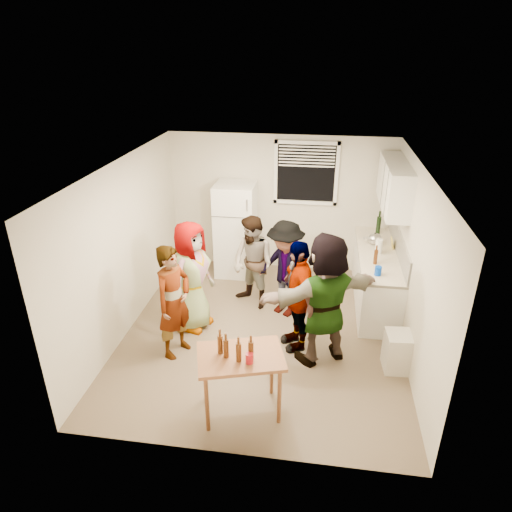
% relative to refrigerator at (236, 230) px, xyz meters
% --- Properties ---
extents(room, '(4.00, 4.50, 2.50)m').
position_rel_refrigerator_xyz_m(room, '(0.75, -1.88, -0.85)').
color(room, beige).
rests_on(room, ground).
extents(window, '(1.12, 0.10, 1.06)m').
position_rel_refrigerator_xyz_m(window, '(1.20, 0.33, 1.00)').
color(window, white).
rests_on(window, room).
extents(refrigerator, '(0.70, 0.70, 1.70)m').
position_rel_refrigerator_xyz_m(refrigerator, '(0.00, 0.00, 0.00)').
color(refrigerator, white).
rests_on(refrigerator, ground).
extents(counter_lower, '(0.60, 2.20, 0.86)m').
position_rel_refrigerator_xyz_m(counter_lower, '(2.45, -0.73, -0.42)').
color(counter_lower, white).
rests_on(counter_lower, ground).
extents(countertop, '(0.64, 2.22, 0.04)m').
position_rel_refrigerator_xyz_m(countertop, '(2.45, -0.73, 0.03)').
color(countertop, beige).
rests_on(countertop, counter_lower).
extents(backsplash, '(0.03, 2.20, 0.36)m').
position_rel_refrigerator_xyz_m(backsplash, '(2.74, -0.73, 0.23)').
color(backsplash, '#B5B1A7').
rests_on(backsplash, countertop).
extents(upper_cabinets, '(0.34, 1.60, 0.70)m').
position_rel_refrigerator_xyz_m(upper_cabinets, '(2.58, -0.53, 1.10)').
color(upper_cabinets, white).
rests_on(upper_cabinets, room).
extents(kettle, '(0.27, 0.22, 0.21)m').
position_rel_refrigerator_xyz_m(kettle, '(2.40, -0.41, 0.05)').
color(kettle, silver).
rests_on(kettle, countertop).
extents(paper_towel, '(0.11, 0.11, 0.24)m').
position_rel_refrigerator_xyz_m(paper_towel, '(2.43, -0.77, 0.05)').
color(paper_towel, white).
rests_on(paper_towel, countertop).
extents(wine_bottle, '(0.08, 0.08, 0.30)m').
position_rel_refrigerator_xyz_m(wine_bottle, '(2.50, 0.08, 0.05)').
color(wine_bottle, black).
rests_on(wine_bottle, countertop).
extents(beer_bottle_counter, '(0.06, 0.06, 0.22)m').
position_rel_refrigerator_xyz_m(beer_bottle_counter, '(2.35, -1.16, 0.05)').
color(beer_bottle_counter, '#47230C').
rests_on(beer_bottle_counter, countertop).
extents(blue_cup, '(0.10, 0.10, 0.13)m').
position_rel_refrigerator_xyz_m(blue_cup, '(2.36, -1.53, 0.05)').
color(blue_cup, '#0436B2').
rests_on(blue_cup, countertop).
extents(picture_frame, '(0.02, 0.19, 0.16)m').
position_rel_refrigerator_xyz_m(picture_frame, '(2.67, -0.51, 0.13)').
color(picture_frame, gold).
rests_on(picture_frame, countertop).
extents(trash_bin, '(0.39, 0.39, 0.53)m').
position_rel_refrigerator_xyz_m(trash_bin, '(2.62, -2.45, -0.60)').
color(trash_bin, beige).
rests_on(trash_bin, ground).
extents(serving_table, '(1.09, 0.88, 0.80)m').
position_rel_refrigerator_xyz_m(serving_table, '(0.71, -3.50, -0.85)').
color(serving_table, brown).
rests_on(serving_table, ground).
extents(beer_bottle_table, '(0.06, 0.06, 0.23)m').
position_rel_refrigerator_xyz_m(beer_bottle_table, '(0.57, -3.55, -0.05)').
color(beer_bottle_table, '#47230C').
rests_on(beer_bottle_table, serving_table).
extents(red_cup, '(0.09, 0.09, 0.12)m').
position_rel_refrigerator_xyz_m(red_cup, '(0.83, -3.61, -0.05)').
color(red_cup, maroon).
rests_on(red_cup, serving_table).
extents(guest_grey, '(1.86, 1.32, 0.53)m').
position_rel_refrigerator_xyz_m(guest_grey, '(-0.31, -1.86, -0.85)').
color(guest_grey, gray).
rests_on(guest_grey, ground).
extents(guest_stripe, '(1.71, 1.19, 0.39)m').
position_rel_refrigerator_xyz_m(guest_stripe, '(-0.36, -2.52, -0.85)').
color(guest_stripe, '#141933').
rests_on(guest_stripe, ground).
extents(guest_back_left, '(1.49, 1.66, 0.58)m').
position_rel_refrigerator_xyz_m(guest_back_left, '(0.49, -1.12, -0.85)').
color(guest_back_left, '#553423').
rests_on(guest_back_left, ground).
extents(guest_back_right, '(1.67, 1.85, 0.58)m').
position_rel_refrigerator_xyz_m(guest_back_right, '(1.01, -1.29, -0.85)').
color(guest_back_right, '#46464C').
rests_on(guest_back_right, ground).
extents(guest_black, '(1.86, 1.50, 0.39)m').
position_rel_refrigerator_xyz_m(guest_black, '(1.25, -2.12, -0.85)').
color(guest_black, black).
rests_on(guest_black, ground).
extents(guest_orange, '(2.38, 2.43, 0.54)m').
position_rel_refrigerator_xyz_m(guest_orange, '(1.62, -2.36, -0.85)').
color(guest_orange, '#E86446').
rests_on(guest_orange, ground).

